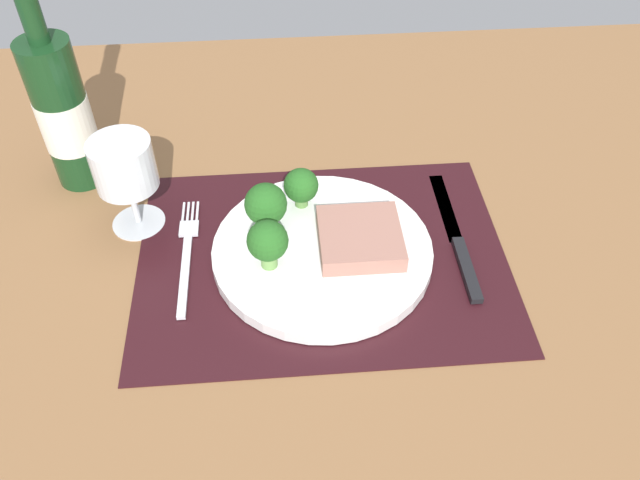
{
  "coord_description": "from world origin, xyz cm",
  "views": [
    {
      "loc": [
        -4.57,
        -53.76,
        57.63
      ],
      "look_at": [
        -0.19,
        1.14,
        1.9
      ],
      "focal_mm": 36.36,
      "sensor_mm": 36.0,
      "label": 1
    }
  ],
  "objects_px": {
    "fork": "(187,254)",
    "wine_bottle": "(63,112)",
    "plate": "(322,251)",
    "steak": "(360,239)",
    "wine_glass": "(125,170)",
    "knife": "(458,243)"
  },
  "relations": [
    {
      "from": "fork",
      "to": "wine_bottle",
      "type": "distance_m",
      "value": 0.25
    },
    {
      "from": "plate",
      "to": "steak",
      "type": "distance_m",
      "value": 0.05
    },
    {
      "from": "wine_bottle",
      "to": "wine_glass",
      "type": "xyz_separation_m",
      "value": [
        0.09,
        -0.1,
        -0.02
      ]
    },
    {
      "from": "wine_bottle",
      "to": "plate",
      "type": "bearing_deg",
      "value": -29.62
    },
    {
      "from": "fork",
      "to": "plate",
      "type": "bearing_deg",
      "value": -3.98
    },
    {
      "from": "wine_bottle",
      "to": "steak",
      "type": "bearing_deg",
      "value": -26.69
    },
    {
      "from": "plate",
      "to": "knife",
      "type": "relative_size",
      "value": 1.15
    },
    {
      "from": "plate",
      "to": "wine_glass",
      "type": "height_order",
      "value": "wine_glass"
    },
    {
      "from": "knife",
      "to": "wine_bottle",
      "type": "distance_m",
      "value": 0.52
    },
    {
      "from": "fork",
      "to": "knife",
      "type": "xyz_separation_m",
      "value": [
        0.33,
        -0.01,
        0.0
      ]
    },
    {
      "from": "knife",
      "to": "wine_glass",
      "type": "bearing_deg",
      "value": 170.25
    },
    {
      "from": "steak",
      "to": "knife",
      "type": "relative_size",
      "value": 0.43
    },
    {
      "from": "wine_bottle",
      "to": "wine_glass",
      "type": "height_order",
      "value": "wine_bottle"
    },
    {
      "from": "wine_bottle",
      "to": "wine_glass",
      "type": "distance_m",
      "value": 0.13
    },
    {
      "from": "fork",
      "to": "knife",
      "type": "height_order",
      "value": "knife"
    },
    {
      "from": "knife",
      "to": "steak",
      "type": "bearing_deg",
      "value": -175.91
    },
    {
      "from": "plate",
      "to": "wine_glass",
      "type": "xyz_separation_m",
      "value": [
        -0.23,
        0.08,
        0.08
      ]
    },
    {
      "from": "fork",
      "to": "wine_glass",
      "type": "xyz_separation_m",
      "value": [
        -0.07,
        0.07,
        0.08
      ]
    },
    {
      "from": "plate",
      "to": "wine_bottle",
      "type": "distance_m",
      "value": 0.38
    },
    {
      "from": "plate",
      "to": "knife",
      "type": "xyz_separation_m",
      "value": [
        0.17,
        0.01,
        -0.0
      ]
    },
    {
      "from": "plate",
      "to": "wine_bottle",
      "type": "xyz_separation_m",
      "value": [
        -0.32,
        0.18,
        0.1
      ]
    },
    {
      "from": "fork",
      "to": "steak",
      "type": "bearing_deg",
      "value": -3.42
    }
  ]
}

